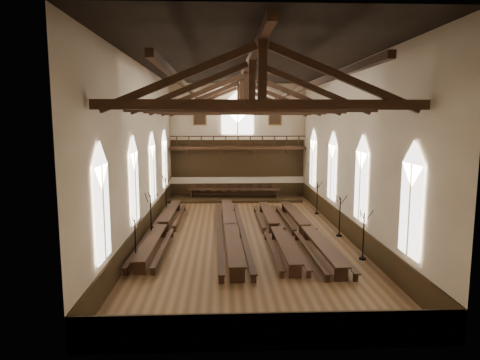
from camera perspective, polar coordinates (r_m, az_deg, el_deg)
The scene contains 21 objects.
ground at distance 25.91m, azimuth 0.75°, elevation -7.34°, with size 26.00×26.00×0.00m, color brown.
room_walls at distance 24.98m, azimuth 0.78°, elevation 7.09°, with size 26.00×26.00×26.00m.
wainscot_band at distance 25.75m, azimuth 0.75°, elevation -6.05°, with size 12.00×26.00×1.20m.
side_windows at distance 25.17m, azimuth 0.77°, elevation 0.89°, with size 11.85×19.80×4.50m.
end_window at distance 37.86m, azimuth -0.32°, elevation 8.59°, with size 2.80×0.12×3.80m.
minstrels_gallery at distance 37.74m, azimuth -0.31°, elevation 3.55°, with size 11.80×1.24×3.70m.
portraits at distance 37.86m, azimuth -0.32°, elevation 8.41°, with size 7.75×0.09×1.45m.
roof_trusses at distance 25.01m, azimuth 0.79°, elevation 11.12°, with size 11.70×25.70×2.80m.
refectory_row_a at distance 26.28m, azimuth -10.30°, elevation -6.05°, with size 1.59×14.23×0.73m.
refectory_row_b at distance 25.31m, azimuth -1.29°, elevation -6.32°, with size 1.82×15.08×0.82m.
refectory_row_c at distance 25.56m, azimuth 4.71°, elevation -6.37°, with size 1.50×14.09×0.72m.
refectory_row_d at distance 25.48m, azimuth 8.79°, elevation -6.42°, with size 1.69×14.45×0.75m.
dais at distance 36.98m, azimuth -0.79°, elevation -2.49°, with size 11.40×3.12×0.21m, color #2F200E.
high_table at distance 36.85m, azimuth -0.79°, elevation -1.36°, with size 8.01×1.55×0.75m.
high_chairs at distance 37.63m, azimuth -0.83°, elevation -1.25°, with size 7.72×0.52×1.06m.
candelabrum_left_near at distance 21.30m, azimuth -13.74°, elevation -9.03°, with size 0.64×0.71×2.33m.
candelabrum_left_mid at distance 25.58m, azimuth -11.77°, elevation -5.80°, with size 0.78×0.82×2.72m.
candelabrum_left_far at distance 32.21m, azimuth -9.81°, elevation -2.83°, with size 0.75×0.87×2.82m.
candelabrum_right_near at distance 22.18m, azimuth 16.09°, elevation -8.29°, with size 0.71×0.76×2.50m.
candelabrum_right_mid at distance 26.12m, azimuth 13.13°, elevation -5.72°, with size 0.71×0.75×2.48m.
candelabrum_right_far at distance 31.85m, azimuth 10.23°, elevation -3.19°, with size 0.73×0.70×2.41m.
Camera 1 is at (-1.40, -24.93, 6.90)m, focal length 32.00 mm.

